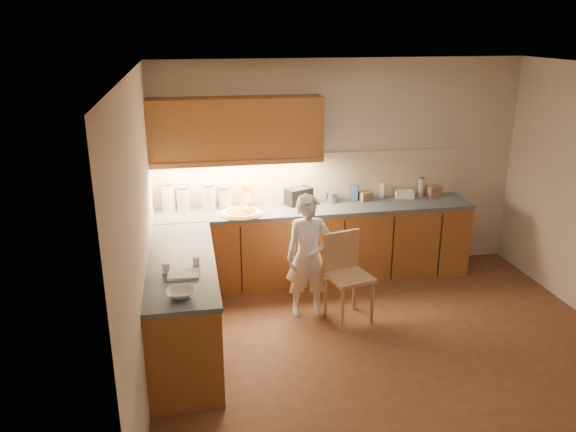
% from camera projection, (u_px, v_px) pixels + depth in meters
% --- Properties ---
extents(room, '(4.54, 4.50, 2.62)m').
position_uv_depth(room, '(404.00, 181.00, 4.85)').
color(room, '#58331E').
rests_on(room, ground).
extents(l_counter, '(3.77, 2.62, 0.92)m').
position_uv_depth(l_counter, '(276.00, 261.00, 6.25)').
color(l_counter, '#985C2C').
rests_on(l_counter, ground).
extents(backsplash, '(3.75, 0.02, 0.58)m').
position_uv_depth(backsplash, '(311.00, 177.00, 6.79)').
color(backsplash, beige).
rests_on(backsplash, l_counter).
extents(upper_cabinets, '(1.95, 0.36, 0.73)m').
position_uv_depth(upper_cabinets, '(236.00, 129.00, 6.28)').
color(upper_cabinets, '#985C2C').
rests_on(upper_cabinets, ground).
extents(pizza_on_board, '(0.48, 0.48, 0.19)m').
position_uv_depth(pizza_on_board, '(242.00, 213.00, 6.34)').
color(pizza_on_board, tan).
rests_on(pizza_on_board, l_counter).
extents(child, '(0.49, 0.32, 1.33)m').
position_uv_depth(child, '(308.00, 256.00, 5.86)').
color(child, white).
rests_on(child, ground).
extents(wooden_chair, '(0.51, 0.51, 0.93)m').
position_uv_depth(wooden_chair, '(346.00, 270.00, 5.83)').
color(wooden_chair, tan).
rests_on(wooden_chair, ground).
extents(mixing_bowl, '(0.24, 0.24, 0.06)m').
position_uv_depth(mixing_bowl, '(181.00, 293.00, 4.43)').
color(mixing_bowl, white).
rests_on(mixing_bowl, l_counter).
extents(canister_a, '(0.17, 0.17, 0.33)m').
position_uv_depth(canister_a, '(168.00, 196.00, 6.44)').
color(canister_a, white).
rests_on(canister_a, l_counter).
extents(canister_b, '(0.17, 0.17, 0.29)m').
position_uv_depth(canister_b, '(183.00, 198.00, 6.46)').
color(canister_b, beige).
rests_on(canister_b, l_counter).
extents(canister_c, '(0.16, 0.16, 0.31)m').
position_uv_depth(canister_c, '(209.00, 196.00, 6.49)').
color(canister_c, beige).
rests_on(canister_c, l_counter).
extents(canister_d, '(0.16, 0.16, 0.26)m').
position_uv_depth(canister_d, '(225.00, 197.00, 6.54)').
color(canister_d, beige).
rests_on(canister_d, l_counter).
extents(oil_jug, '(0.13, 0.11, 0.32)m').
position_uv_depth(oil_jug, '(247.00, 195.00, 6.55)').
color(oil_jug, '#B69224').
rests_on(oil_jug, l_counter).
extents(toaster, '(0.35, 0.29, 0.20)m').
position_uv_depth(toaster, '(299.00, 196.00, 6.68)').
color(toaster, black).
rests_on(toaster, l_counter).
extents(steel_pot, '(0.16, 0.16, 0.12)m').
position_uv_depth(steel_pot, '(332.00, 197.00, 6.78)').
color(steel_pot, '#AAAAAF').
rests_on(steel_pot, l_counter).
extents(blue_box, '(0.11, 0.10, 0.18)m').
position_uv_depth(blue_box, '(354.00, 193.00, 6.84)').
color(blue_box, '#33549B').
rests_on(blue_box, l_counter).
extents(card_box_a, '(0.18, 0.15, 0.11)m').
position_uv_depth(card_box_a, '(366.00, 196.00, 6.85)').
color(card_box_a, '#A37D57').
rests_on(card_box_a, l_counter).
extents(white_bottle, '(0.08, 0.08, 0.19)m').
position_uv_depth(white_bottle, '(381.00, 190.00, 6.94)').
color(white_bottle, silver).
rests_on(white_bottle, l_counter).
extents(flat_pack, '(0.25, 0.19, 0.09)m').
position_uv_depth(flat_pack, '(404.00, 194.00, 6.96)').
color(flat_pack, silver).
rests_on(flat_pack, l_counter).
extents(tall_jar, '(0.08, 0.08, 0.24)m').
position_uv_depth(tall_jar, '(421.00, 187.00, 7.00)').
color(tall_jar, beige).
rests_on(tall_jar, l_counter).
extents(card_box_b, '(0.18, 0.15, 0.13)m').
position_uv_depth(card_box_b, '(434.00, 191.00, 7.01)').
color(card_box_b, '#987252').
rests_on(card_box_b, l_counter).
extents(dough_cloth, '(0.27, 0.22, 0.02)m').
position_uv_depth(dough_cloth, '(183.00, 274.00, 4.81)').
color(dough_cloth, white).
rests_on(dough_cloth, l_counter).
extents(spice_jar_a, '(0.09, 0.09, 0.09)m').
position_uv_depth(spice_jar_a, '(166.00, 268.00, 4.85)').
color(spice_jar_a, white).
rests_on(spice_jar_a, l_counter).
extents(spice_jar_b, '(0.08, 0.08, 0.08)m').
position_uv_depth(spice_jar_b, '(196.00, 261.00, 4.99)').
color(spice_jar_b, white).
rests_on(spice_jar_b, l_counter).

